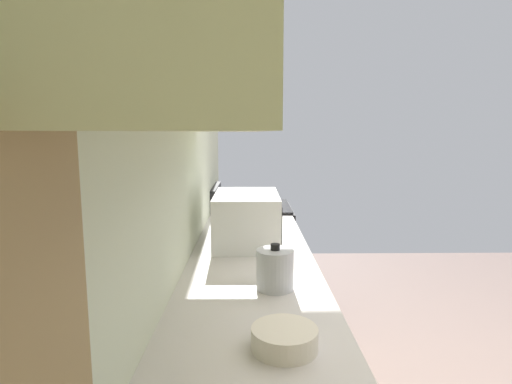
% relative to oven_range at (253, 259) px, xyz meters
% --- Properties ---
extents(wall_back, '(4.14, 0.12, 2.74)m').
position_rel_oven_range_xyz_m(wall_back, '(-1.52, 0.38, 0.90)').
color(wall_back, beige).
rests_on(wall_back, ground_plane).
extents(upper_cabinets, '(1.85, 0.33, 0.68)m').
position_rel_oven_range_xyz_m(upper_cabinets, '(-1.92, 0.15, 1.39)').
color(upper_cabinets, beige).
extents(window_back_wall, '(0.44, 0.02, 0.59)m').
position_rel_oven_range_xyz_m(window_back_wall, '(-2.83, 0.31, 0.81)').
color(window_back_wall, '#997A4C').
extents(oven_range, '(0.64, 0.65, 1.09)m').
position_rel_oven_range_xyz_m(oven_range, '(0.00, 0.00, 0.00)').
color(oven_range, black).
rests_on(oven_range, ground_plane).
extents(microwave, '(0.53, 0.36, 0.28)m').
position_rel_oven_range_xyz_m(microwave, '(-1.06, 0.04, 0.58)').
color(microwave, white).
rests_on(microwave, counter_run).
extents(bowl, '(0.19, 0.19, 0.06)m').
position_rel_oven_range_xyz_m(bowl, '(-2.20, -0.08, 0.47)').
color(bowl, silver).
rests_on(bowl, counter_run).
extents(kettle, '(0.20, 0.15, 0.18)m').
position_rel_oven_range_xyz_m(kettle, '(-1.74, -0.08, 0.52)').
color(kettle, '#B7BABF').
rests_on(kettle, counter_run).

